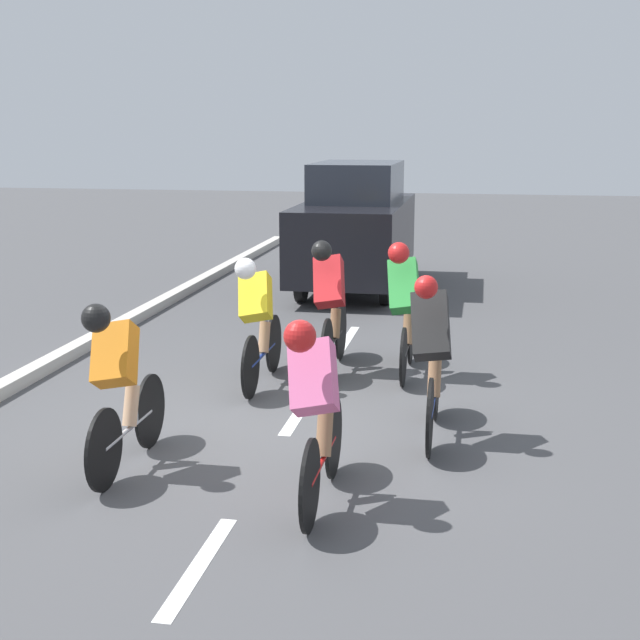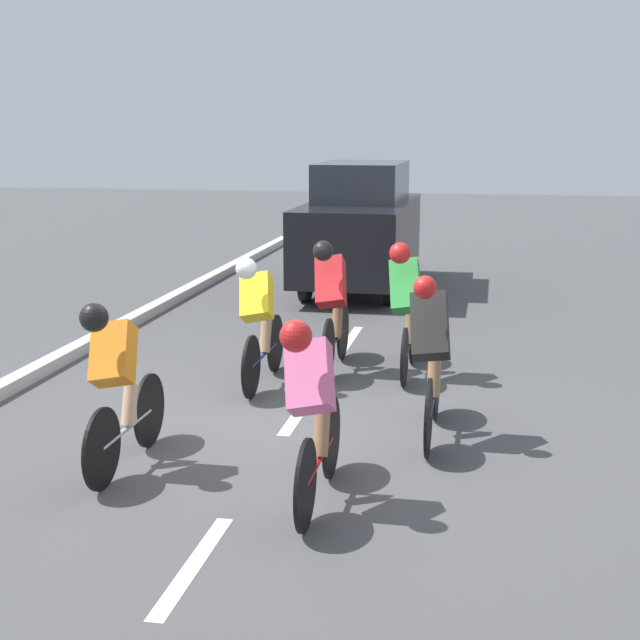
% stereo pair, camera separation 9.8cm
% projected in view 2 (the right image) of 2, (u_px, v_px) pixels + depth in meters
% --- Properties ---
extents(ground_plane, '(60.00, 60.00, 0.00)m').
position_uv_depth(ground_plane, '(291.00, 425.00, 8.46)').
color(ground_plane, '#4C4C4F').
extents(lane_stripe_near, '(0.12, 1.40, 0.01)m').
position_uv_depth(lane_stripe_near, '(193.00, 565.00, 5.77)').
color(lane_stripe_near, white).
rests_on(lane_stripe_near, ground).
extents(lane_stripe_mid, '(0.12, 1.40, 0.01)m').
position_uv_depth(lane_stripe_mid, '(299.00, 412.00, 8.84)').
color(lane_stripe_mid, white).
rests_on(lane_stripe_mid, ground).
extents(lane_stripe_far, '(0.12, 1.40, 0.01)m').
position_uv_depth(lane_stripe_far, '(351.00, 338.00, 11.90)').
color(lane_stripe_far, white).
rests_on(lane_stripe_far, ground).
extents(curb, '(0.20, 25.78, 0.14)m').
position_uv_depth(curb, '(5.00, 388.00, 9.42)').
color(curb, beige).
rests_on(curb, ground).
extents(cyclist_green, '(0.41, 1.63, 1.56)m').
position_uv_depth(cyclist_green, '(406.00, 304.00, 9.95)').
color(cyclist_green, black).
rests_on(cyclist_green, ground).
extents(cyclist_black, '(0.39, 1.71, 1.54)m').
position_uv_depth(cyclist_black, '(431.00, 354.00, 7.93)').
color(cyclist_black, black).
rests_on(cyclist_black, ground).
extents(cyclist_red, '(0.41, 1.69, 1.55)m').
position_uv_depth(cyclist_red, '(332.00, 303.00, 10.15)').
color(cyclist_red, black).
rests_on(cyclist_red, ground).
extents(cyclist_yellow, '(0.41, 1.71, 1.45)m').
position_uv_depth(cyclist_yellow, '(259.00, 318.00, 9.58)').
color(cyclist_yellow, black).
rests_on(cyclist_yellow, ground).
extents(cyclist_orange, '(0.41, 1.64, 1.45)m').
position_uv_depth(cyclist_orange, '(117.00, 380.00, 7.22)').
color(cyclist_orange, black).
rests_on(cyclist_orange, ground).
extents(cyclist_pink, '(0.42, 1.67, 1.47)m').
position_uv_depth(cyclist_pink, '(312.00, 406.00, 6.51)').
color(cyclist_pink, black).
rests_on(cyclist_pink, ground).
extents(support_car, '(1.70, 4.25, 2.17)m').
position_uv_depth(support_car, '(360.00, 227.00, 15.33)').
color(support_car, black).
rests_on(support_car, ground).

